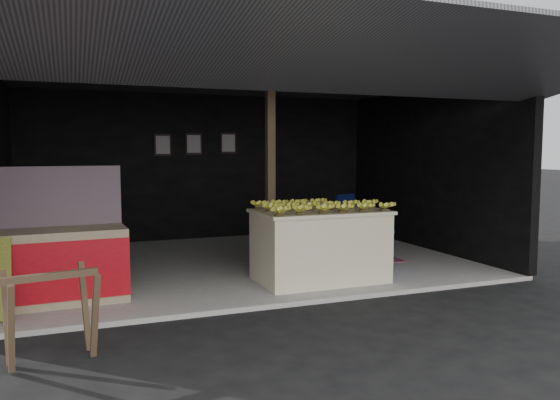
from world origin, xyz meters
name	(u,v)px	position (x,y,z in m)	size (l,w,h in m)	color
ground	(302,306)	(0.00, 0.00, 0.00)	(80.00, 80.00, 0.00)	black
concrete_slab	(240,262)	(0.00, 2.50, 0.03)	(7.00, 5.00, 0.06)	gray
shophouse	(233,132)	(0.00, 2.82, 2.10)	(7.40, 7.29, 3.02)	black
banana_table	(320,245)	(0.62, 0.84, 0.54)	(1.72, 1.06, 0.95)	beige
banana_pile	(320,203)	(0.62, 0.84, 1.11)	(1.60, 0.96, 0.19)	yellow
white_crate	(291,236)	(0.52, 1.62, 0.55)	(0.93, 0.68, 0.98)	white
neighbor_stall	(58,262)	(-2.64, 0.97, 0.53)	(1.55, 0.76, 1.56)	#998466
sawhorse	(50,306)	(-2.67, -0.79, 0.49)	(0.81, 0.80, 0.78)	brown
water_barrel	(380,251)	(1.75, 1.15, 0.34)	(0.37, 0.37, 0.55)	#0C1189
plastic_chair	(350,218)	(2.01, 2.56, 0.65)	(0.61, 0.61, 0.99)	#0A0F3A
magenta_rug	(349,258)	(1.70, 2.01, 0.07)	(1.50, 1.00, 0.01)	maroon
picture_frames	(195,144)	(-0.17, 4.89, 1.93)	(1.62, 0.04, 0.46)	black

